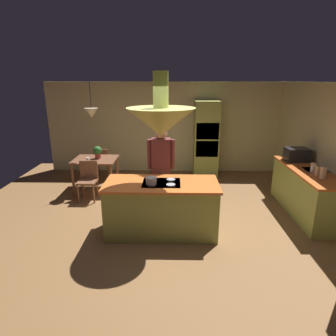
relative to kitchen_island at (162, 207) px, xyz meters
The scene contains 18 objects.
ground 0.51m from the kitchen_island, 90.00° to the left, with size 8.16×8.16×0.00m, color olive.
wall_back 3.74m from the kitchen_island, 90.00° to the left, with size 6.80×0.10×2.55m, color beige.
kitchen_island is the anchor object (origin of this frame).
counter_run_right 2.95m from the kitchen_island, 15.71° to the left, with size 0.73×2.14×0.92m.
oven_tower 3.47m from the kitchen_island, 71.26° to the left, with size 0.66×0.62×2.06m.
dining_table 2.71m from the kitchen_island, 128.99° to the left, with size 1.02×0.87×0.76m.
person_at_island 0.91m from the kitchen_island, 92.81° to the left, with size 0.53×0.24×1.76m.
range_hood 1.51m from the kitchen_island, 90.00° to the left, with size 1.10×1.10×1.00m.
pendant_light_over_table 3.04m from the kitchen_island, 128.99° to the left, with size 0.32×0.32×0.82m.
chair_facing_island 2.23m from the kitchen_island, 139.64° to the left, with size 0.40×0.40×0.87m.
chair_by_back_wall 3.24m from the kitchen_island, 121.67° to the left, with size 0.40×0.40×0.87m.
potted_plant_on_table 2.74m from the kitchen_island, 127.30° to the left, with size 0.20×0.20×0.30m.
cup_on_table 2.63m from the kitchen_island, 133.81° to the left, with size 0.07×0.07×0.09m, color white.
canister_flour 2.91m from the kitchen_island, ahead, with size 0.11×0.11×0.21m, color #E0B78C.
canister_sugar 2.93m from the kitchen_island, ahead, with size 0.10×0.10×0.16m, color #E0B78C.
canister_tea 2.96m from the kitchen_island, 12.62° to the left, with size 0.11×0.11×0.17m, color silver.
microwave_on_counter 3.23m from the kitchen_island, 26.71° to the left, with size 0.46×0.36×0.28m, color #232326.
cooking_pot_on_cooktop 0.58m from the kitchen_island, 140.91° to the right, with size 0.18×0.18×0.12m, color #B2B2B7.
Camera 1 is at (0.20, -4.77, 2.59)m, focal length 30.68 mm.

